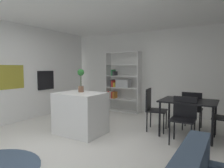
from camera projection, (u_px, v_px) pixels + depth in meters
ground_plane at (83, 142)px, 3.85m from camera, size 8.70×8.70×0.00m
ceiling_slab at (82, 3)px, 3.63m from camera, size 6.23×6.34×0.06m
back_partition at (145, 72)px, 6.41m from camera, size 6.23×0.06×2.59m
tall_cabinet_run_left at (1, 73)px, 5.15m from camera, size 0.64×5.72×2.59m
cabinet_niche_splashback at (6, 77)px, 4.94m from camera, size 0.01×0.97×0.61m
built_in_oven at (46, 80)px, 5.98m from camera, size 0.06×0.58×0.56m
kitchen_island at (80, 113)px, 4.35m from camera, size 1.00×0.77×0.90m
potted_plant_on_island at (81, 79)px, 4.42m from camera, size 0.15×0.15×0.52m
open_bookshelf at (121, 83)px, 6.51m from camera, size 1.16×0.31×1.95m
dining_table at (188, 104)px, 4.16m from camera, size 1.11×0.84×0.76m
dining_chair_island_side at (153, 106)px, 4.56m from camera, size 0.49×0.51×0.96m
dining_chair_far at (192, 107)px, 4.55m from camera, size 0.44×0.47×0.89m
dining_chair_near at (184, 115)px, 3.80m from camera, size 0.44×0.42×0.88m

